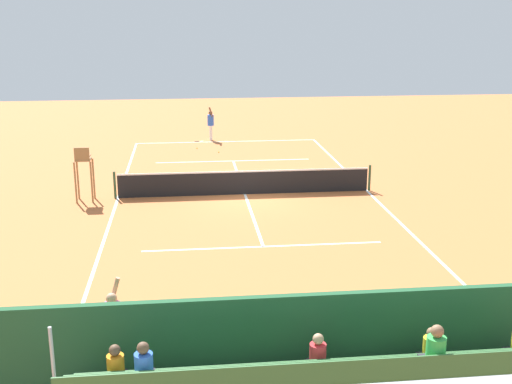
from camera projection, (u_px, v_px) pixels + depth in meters
ground_plane at (245, 194)px, 25.97m from camera, size 60.00×60.00×0.00m
court_line_markings at (245, 194)px, 26.01m from camera, size 10.10×22.20×0.01m
tennis_net at (245, 182)px, 25.84m from camera, size 10.30×0.10×1.07m
backdrop_wall at (315, 342)px, 12.30m from camera, size 18.00×0.16×2.00m
umpire_chair at (84, 168)px, 24.70m from camera, size 0.67×0.67×2.14m
courtside_bench at (432, 338)px, 13.40m from camera, size 1.80×0.40×0.93m
equipment_bag at (367, 361)px, 13.23m from camera, size 0.90×0.36×0.36m
tennis_player at (211, 123)px, 36.62m from camera, size 0.38×0.54×1.93m
tennis_racket at (201, 141)px, 36.50m from camera, size 0.58×0.34×0.03m
tennis_ball_near at (219, 152)px, 33.65m from camera, size 0.07×0.07×0.07m
tennis_ball_far at (197, 148)px, 34.61m from camera, size 0.07×0.07×0.07m
line_judge at (113, 323)px, 13.03m from camera, size 0.43×0.55×1.93m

